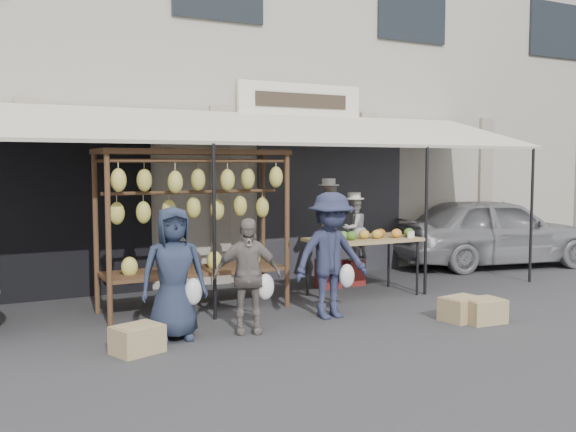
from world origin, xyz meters
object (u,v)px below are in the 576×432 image
vendor_left (328,221)px  crate_near_b (483,311)px  crate_near_a (462,309)px  produce_table (365,240)px  customer_mid (247,276)px  banana_rack (195,199)px  vendor_right (354,229)px  sedan (494,231)px  customer_left (173,273)px  customer_right (331,255)px  crate_far (137,339)px

vendor_left → crate_near_b: 3.12m
crate_near_a → crate_near_b: (0.17, -0.21, -0.00)m
produce_table → customer_mid: bearing=-155.2°
crate_near_b → banana_rack: bearing=142.3°
crate_near_a → crate_near_b: 0.27m
vendor_right → produce_table: bearing=50.1°
vendor_right → crate_near_a: 2.86m
produce_table → vendor_left: vendor_left is taller
banana_rack → sedan: banana_rack is taller
customer_left → crate_near_a: size_ratio=3.04×
banana_rack → produce_table: bearing=-5.7°
banana_rack → vendor_left: 2.59m
vendor_left → vendor_right: bearing=165.9°
produce_table → customer_mid: 2.73m
vendor_right → customer_right: 2.40m
banana_rack → customer_mid: 1.66m
crate_near_a → vendor_left: bearing=98.2°
crate_near_b → crate_near_a: bearing=128.8°
customer_mid → vendor_left: bearing=60.1°
customer_right → crate_near_a: (1.43, -0.93, -0.68)m
customer_right → crate_far: bearing=-172.3°
vendor_left → customer_left: size_ratio=0.81×
crate_far → vendor_left: bearing=30.5°
vendor_right → customer_left: bearing=9.9°
banana_rack → customer_mid: size_ratio=1.87×
customer_right → sedan: 5.61m
produce_table → sedan: size_ratio=0.41×
customer_right → crate_far: (-2.69, -0.41, -0.68)m
vendor_left → customer_left: bearing=12.1°
customer_mid → crate_far: size_ratio=2.79×
banana_rack → vendor_right: bearing=11.2°
crate_near_b → sedan: (3.55, 3.35, 0.55)m
banana_rack → crate_near_b: (3.05, -2.36, -1.41)m
customer_right → crate_near_a: customer_right is taller
vendor_left → customer_left: (-3.20, -1.84, -0.32)m
vendor_right → crate_near_a: size_ratio=2.10×
crate_near_a → sedan: 4.90m
vendor_left → crate_far: 4.42m
vendor_right → crate_near_b: vendor_right is taller
customer_right → crate_far: size_ratio=3.34×
customer_left → customer_mid: size_ratio=1.11×
banana_rack → vendor_right: (3.01, 0.59, -0.61)m
produce_table → sedan: (3.96, 1.25, -0.18)m
customer_left → customer_mid: customer_left is taller
crate_near_b → crate_far: size_ratio=1.02×
vendor_right → sedan: (3.59, 0.40, -0.25)m
customer_left → banana_rack: bearing=67.3°
banana_rack → crate_near_b: bearing=-37.7°
vendor_left → crate_near_a: (0.39, -2.71, -0.94)m
banana_rack → customer_right: 2.03m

